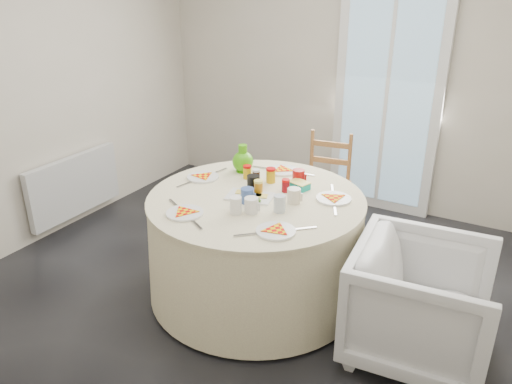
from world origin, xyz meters
The scene contains 14 objects.
floor centered at (0.00, 0.00, 0.00)m, with size 4.00×4.00×0.00m, color black.
wall_back centered at (0.00, 2.00, 1.30)m, with size 4.00×0.02×2.60m, color #BCB5A3.
wall_left centered at (-2.00, 0.00, 1.30)m, with size 0.02×4.00×2.60m, color #BCB5A3.
glass_door centered at (0.40, 1.95, 1.05)m, with size 1.00×0.08×2.10m, color silver.
radiator centered at (-1.94, 0.20, 0.38)m, with size 0.07×1.00×0.55m, color silver.
table centered at (0.06, 0.05, 0.38)m, with size 1.54×1.54×0.78m, color beige.
wooden_chair centered at (0.12, 1.18, 0.47)m, with size 0.40×0.38×0.90m, color olive, non-canonical shape.
armchair centered at (1.24, -0.05, 0.39)m, with size 0.79×0.74×0.81m, color silver.
place_settings centered at (0.06, 0.05, 0.77)m, with size 1.29×1.29×0.02m, color white, non-canonical shape.
jar_cluster centered at (0.01, 0.27, 0.82)m, with size 0.41×0.21×0.12m, color #8F5317, non-canonical shape.
butter_tub centered at (0.26, 0.32, 0.79)m, with size 0.14×0.10×0.06m, color #069D8E.
green_pitcher centered at (-0.26, 0.42, 0.87)m, with size 0.16×0.16×0.21m, color #3EA30B, non-canonical shape.
cheese_platter centered at (0.03, 0.02, 0.77)m, with size 0.31×0.20×0.04m, color white, non-canonical shape.
mugs_glasses centered at (0.16, 0.04, 0.81)m, with size 0.67×0.67×0.12m, color #A2A2A2, non-canonical shape.
Camera 1 is at (1.59, -2.66, 2.15)m, focal length 35.00 mm.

